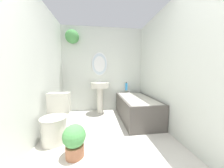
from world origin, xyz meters
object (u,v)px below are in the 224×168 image
at_px(bathtub, 136,108).
at_px(shampoo_bottle, 126,87).
at_px(pedestal_sink, 100,91).
at_px(toilet, 56,120).
at_px(potted_plant, 74,140).

relative_size(bathtub, shampoo_bottle, 6.05).
bearing_deg(bathtub, pedestal_sink, 150.90).
bearing_deg(shampoo_bottle, toilet, -140.69).
distance_m(bathtub, potted_plant, 1.65).
height_order(bathtub, shampoo_bottle, shampoo_bottle).
relative_size(pedestal_sink, potted_plant, 2.15).
bearing_deg(bathtub, potted_plant, -138.72).
relative_size(bathtub, potted_plant, 3.20).
height_order(toilet, bathtub, toilet).
bearing_deg(shampoo_bottle, potted_plant, -123.93).
xyz_separation_m(toilet, pedestal_sink, (0.77, 1.10, 0.30)).
xyz_separation_m(toilet, bathtub, (1.62, 0.63, -0.05)).
xyz_separation_m(pedestal_sink, bathtub, (0.85, -0.48, -0.35)).
bearing_deg(shampoo_bottle, pedestal_sink, -168.40).
bearing_deg(potted_plant, bathtub, 41.28).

